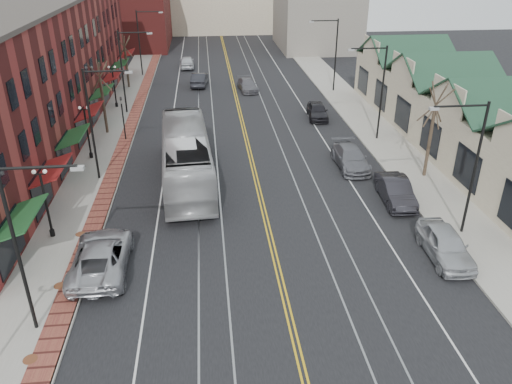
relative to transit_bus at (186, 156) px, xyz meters
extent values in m
plane|color=black|center=(5.00, -15.16, -1.92)|extent=(160.00, 160.00, 0.00)
cube|color=gray|center=(-7.00, 4.84, -1.84)|extent=(4.00, 120.00, 0.15)
cube|color=gray|center=(17.00, 4.84, -1.84)|extent=(4.00, 120.00, 0.15)
cube|color=maroon|center=(-14.00, 11.84, 3.58)|extent=(10.00, 50.00, 11.00)
cube|color=#B8A88E|center=(23.00, 4.84, 0.38)|extent=(8.00, 36.00, 4.60)
cube|color=maroon|center=(-11.00, 54.84, 5.08)|extent=(14.00, 18.00, 14.00)
cube|color=#B8A88E|center=(5.00, 69.84, 2.58)|extent=(22.00, 14.00, 9.00)
cube|color=slate|center=(20.00, 49.84, 3.58)|extent=(12.00, 16.00, 11.00)
cylinder|color=black|center=(-6.50, -15.16, 2.23)|extent=(0.16, 0.16, 8.00)
cylinder|color=black|center=(-5.00, -15.16, 6.03)|extent=(3.00, 0.12, 0.12)
cube|color=#999999|center=(-3.50, -15.16, 5.93)|extent=(0.50, 0.25, 0.15)
cylinder|color=black|center=(-6.50, 0.84, 2.23)|extent=(0.16, 0.16, 8.00)
cylinder|color=black|center=(-5.00, 0.84, 6.03)|extent=(3.00, 0.12, 0.12)
cube|color=#999999|center=(-3.50, 0.84, 5.93)|extent=(0.50, 0.25, 0.15)
cylinder|color=black|center=(-6.50, 16.84, 2.23)|extent=(0.16, 0.16, 8.00)
cylinder|color=black|center=(-5.00, 16.84, 6.03)|extent=(3.00, 0.12, 0.12)
cube|color=#999999|center=(-3.50, 16.84, 5.93)|extent=(0.50, 0.25, 0.15)
cylinder|color=black|center=(-6.50, 32.84, 2.23)|extent=(0.16, 0.16, 8.00)
cylinder|color=black|center=(-5.00, 32.84, 6.03)|extent=(3.00, 0.12, 0.12)
cube|color=#999999|center=(-3.50, 32.84, 5.93)|extent=(0.50, 0.25, 0.15)
cylinder|color=black|center=(16.50, -9.16, 2.23)|extent=(0.16, 0.16, 8.00)
cylinder|color=black|center=(15.00, -9.16, 6.03)|extent=(3.00, 0.12, 0.12)
cube|color=#999999|center=(13.50, -9.16, 5.93)|extent=(0.50, 0.25, 0.15)
cylinder|color=black|center=(16.50, 6.84, 2.23)|extent=(0.16, 0.16, 8.00)
cylinder|color=black|center=(15.00, 6.84, 6.03)|extent=(3.00, 0.12, 0.12)
cube|color=#999999|center=(13.50, 6.84, 5.93)|extent=(0.50, 0.25, 0.15)
cylinder|color=black|center=(16.50, 22.84, 2.23)|extent=(0.16, 0.16, 8.00)
cylinder|color=black|center=(15.00, 22.84, 6.03)|extent=(3.00, 0.12, 0.12)
cube|color=#999999|center=(13.50, 22.84, 5.93)|extent=(0.50, 0.25, 0.15)
cylinder|color=black|center=(-7.80, -7.16, -1.57)|extent=(0.28, 0.28, 0.40)
cylinder|color=black|center=(-7.80, -7.16, 0.23)|extent=(0.14, 0.14, 4.00)
cube|color=black|center=(-7.80, -7.16, 2.23)|extent=(0.60, 0.06, 0.06)
sphere|color=white|center=(-8.10, -7.16, 2.38)|extent=(0.24, 0.24, 0.24)
sphere|color=white|center=(-7.50, -7.16, 2.38)|extent=(0.24, 0.24, 0.24)
cylinder|color=black|center=(-7.80, 4.84, -1.57)|extent=(0.28, 0.28, 0.40)
cylinder|color=black|center=(-7.80, 4.84, 0.23)|extent=(0.14, 0.14, 4.00)
cube|color=black|center=(-7.80, 4.84, 2.23)|extent=(0.60, 0.06, 0.06)
sphere|color=white|center=(-8.10, 4.84, 2.38)|extent=(0.24, 0.24, 0.24)
sphere|color=white|center=(-7.50, 4.84, 2.38)|extent=(0.24, 0.24, 0.24)
cylinder|color=black|center=(-7.80, 18.84, -1.57)|extent=(0.28, 0.28, 0.40)
cylinder|color=black|center=(-7.80, 18.84, 0.23)|extent=(0.14, 0.14, 4.00)
cube|color=black|center=(-7.80, 18.84, 2.23)|extent=(0.60, 0.06, 0.06)
sphere|color=white|center=(-8.10, 18.84, 2.38)|extent=(0.24, 0.24, 0.24)
sphere|color=white|center=(-7.50, 18.84, 2.38)|extent=(0.24, 0.24, 0.24)
cylinder|color=#382B21|center=(-7.50, 10.84, 0.68)|extent=(0.24, 0.24, 4.90)
cylinder|color=#382B21|center=(-7.50, 10.84, 3.23)|extent=(0.58, 1.37, 2.90)
cylinder|color=#382B21|center=(-7.50, 10.84, 3.23)|extent=(1.60, 0.66, 2.78)
cylinder|color=#382B21|center=(-7.50, 10.84, 3.23)|extent=(0.53, 1.23, 2.96)
cylinder|color=#382B21|center=(-7.50, 10.84, 3.23)|extent=(1.69, 1.03, 2.64)
cylinder|color=#382B21|center=(-7.50, 10.84, 3.23)|extent=(1.78, 1.29, 2.48)
cylinder|color=#382B21|center=(-7.50, 26.84, 0.51)|extent=(0.24, 0.24, 4.55)
cylinder|color=#382B21|center=(-7.50, 26.84, 2.88)|extent=(0.55, 1.28, 2.69)
cylinder|color=#382B21|center=(-7.50, 26.84, 2.88)|extent=(1.49, 0.62, 2.58)
cylinder|color=#382B21|center=(-7.50, 26.84, 2.88)|extent=(0.50, 1.15, 2.75)
cylinder|color=#382B21|center=(-7.50, 26.84, 2.88)|extent=(1.57, 0.97, 2.45)
cylinder|color=#382B21|center=(-7.50, 26.84, 2.88)|extent=(1.66, 1.20, 2.30)
cylinder|color=#382B21|center=(17.50, -1.16, 0.86)|extent=(0.24, 0.24, 5.25)
cylinder|color=#382B21|center=(17.50, -1.16, 3.58)|extent=(0.61, 1.46, 3.10)
cylinder|color=#382B21|center=(17.50, -1.16, 3.58)|extent=(1.70, 0.70, 2.97)
cylinder|color=#382B21|center=(17.50, -1.16, 3.58)|extent=(0.56, 1.31, 3.17)
cylinder|color=#382B21|center=(17.50, -1.16, 3.58)|extent=(1.80, 1.10, 2.82)
cylinder|color=#382B21|center=(17.50, -1.16, 3.58)|extent=(1.90, 1.37, 2.65)
cylinder|color=#592D19|center=(-6.20, -17.16, -1.76)|extent=(0.60, 0.60, 0.02)
cylinder|color=#592D19|center=(-6.20, -12.16, -1.76)|extent=(0.60, 0.60, 0.02)
cylinder|color=#592D19|center=(-6.20, -7.16, -1.76)|extent=(0.60, 0.60, 0.02)
cylinder|color=black|center=(-5.60, 8.84, -0.17)|extent=(0.12, 0.12, 3.20)
imported|color=black|center=(-5.60, 8.84, 1.58)|extent=(0.18, 0.15, 0.90)
imported|color=#B6B5B8|center=(0.00, 0.00, 0.00)|extent=(4.06, 13.94, 3.83)
imported|color=#A8A9AF|center=(-4.30, -10.70, -1.06)|extent=(2.93, 6.21, 1.71)
imported|color=#AEB0B5|center=(14.30, -11.48, -1.08)|extent=(2.17, 5.00, 1.68)
imported|color=black|center=(13.92, -4.76, -1.11)|extent=(2.03, 5.02, 1.62)
imported|color=slate|center=(12.50, 1.19, -1.13)|extent=(2.20, 5.40, 1.57)
imported|color=black|center=(12.50, 13.26, -1.14)|extent=(2.23, 4.71, 1.55)
imported|color=#222328|center=(0.92, 27.00, -1.12)|extent=(2.17, 5.00, 1.60)
imported|color=slate|center=(6.51, 24.20, -1.23)|extent=(2.48, 4.90, 1.36)
imported|color=silver|center=(-0.80, 36.86, -1.10)|extent=(2.12, 4.88, 1.64)
camera|label=1|loc=(1.57, -33.44, 13.78)|focal=35.00mm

